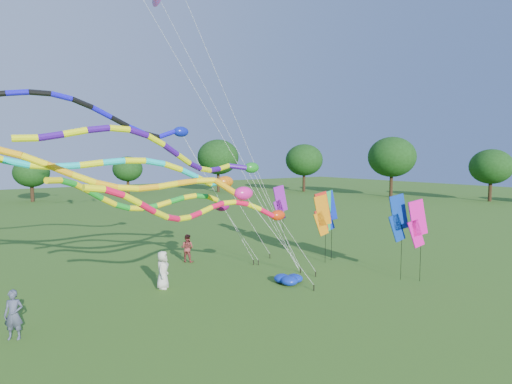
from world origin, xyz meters
TOP-DOWN VIEW (x-y plane):
  - ground at (0.00, 0.00)m, footprint 160.00×160.00m
  - tree_ring at (2.04, -0.76)m, footprint 119.53×118.29m
  - tube_kite_red at (-3.42, 2.31)m, footprint 12.11×2.63m
  - tube_kite_orange at (-6.10, 4.20)m, footprint 14.39×4.82m
  - tube_kite_purple at (-4.59, 2.88)m, footprint 13.59×2.52m
  - tube_kite_blue at (-7.14, 7.60)m, footprint 16.04×1.62m
  - tube_kite_cyan at (-4.99, 7.02)m, footprint 16.85×1.51m
  - tube_kite_green at (-4.09, 5.40)m, footprint 11.67×3.39m
  - banner_pole_magenta_b at (6.58, -0.32)m, footprint 1.10×0.53m
  - banner_pole_red at (5.48, 5.28)m, footprint 1.15×0.35m
  - banner_pole_blue_a at (6.05, 0.43)m, footprint 1.11×0.49m
  - banner_pole_green at (6.19, 5.41)m, footprint 1.16×0.10m
  - banner_pole_orange at (5.42, 5.24)m, footprint 1.12×0.47m
  - banner_pole_blue_b at (6.18, 5.46)m, footprint 1.12×0.48m
  - banner_pole_violet at (6.35, 10.28)m, footprint 1.16×0.30m
  - blue_nylon_heap at (1.19, 3.39)m, footprint 1.35×1.08m
  - person_a at (-4.29, 6.29)m, footprint 1.02×1.06m
  - person_b at (-10.89, 4.03)m, footprint 0.77×0.69m
  - person_c at (-0.95, 10.23)m, footprint 1.01×1.04m

SIDE VIEW (x-z plane):
  - ground at x=0.00m, z-range 0.00..0.00m
  - blue_nylon_heap at x=1.19m, z-range -0.03..0.44m
  - person_c at x=-0.95m, z-range 0.00..1.69m
  - person_b at x=-10.89m, z-range 0.00..1.76m
  - person_a at x=-4.29m, z-range 0.00..1.84m
  - banner_pole_orange at x=5.42m, z-range 0.81..4.95m
  - banner_pole_magenta_b at x=6.58m, z-range 0.87..5.12m
  - banner_pole_red at x=5.48m, z-range 0.90..5.22m
  - banner_pole_blue_b at x=6.18m, z-range 0.91..5.24m
  - banner_pole_green at x=6.19m, z-range 0.91..5.25m
  - banner_pole_violet at x=6.35m, z-range 0.92..5.29m
  - banner_pole_blue_a at x=6.05m, z-range 0.99..5.48m
  - tube_kite_red at x=-3.42m, z-range 1.15..7.21m
  - tube_kite_green at x=-4.09m, z-range 1.24..7.43m
  - tree_ring at x=2.04m, z-range 0.62..10.24m
  - tube_kite_orange at x=-6.10m, z-range 1.74..9.18m
  - tube_kite_cyan at x=-4.99m, z-range 1.74..9.74m
  - tube_kite_purple at x=-4.59m, z-range 2.38..10.39m
  - tube_kite_blue at x=-7.14m, z-range 3.33..13.20m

